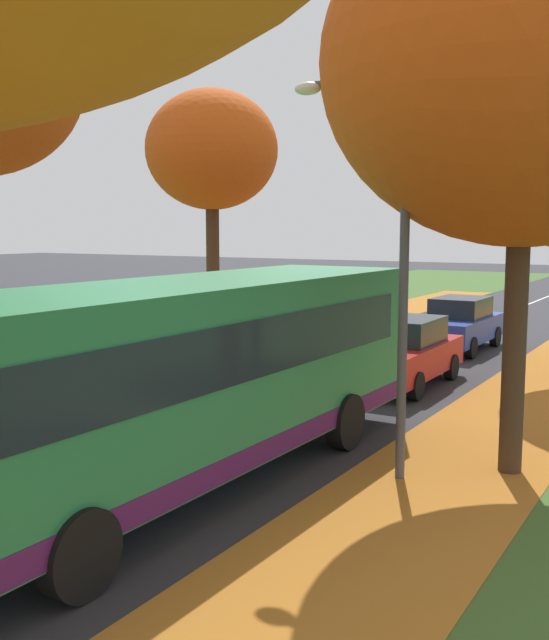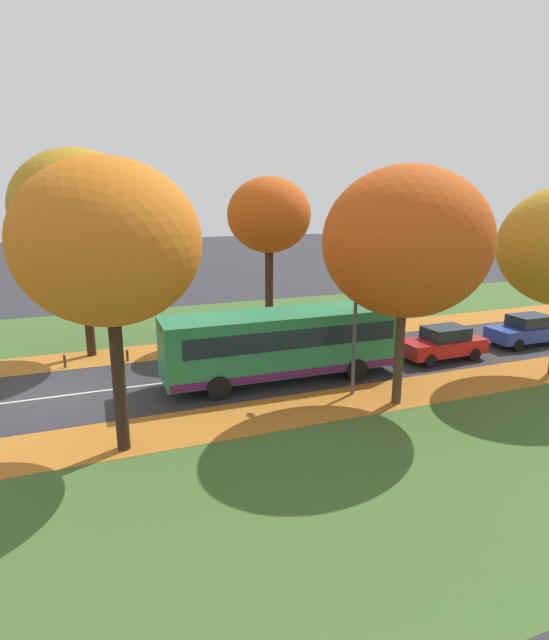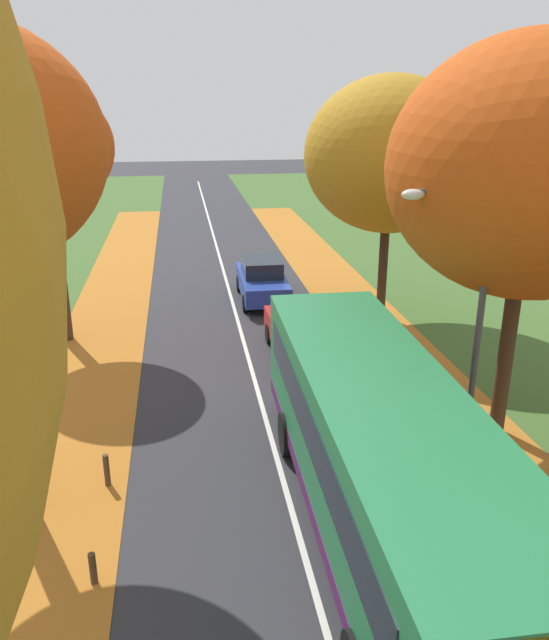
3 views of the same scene
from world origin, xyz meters
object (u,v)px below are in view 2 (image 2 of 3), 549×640
object	(u,v)px
bollard_fifth	(238,344)
bollard_sixth	(287,337)
tree_left_mid	(404,224)
tree_right_nearest	(108,243)
tree_left_near	(269,216)
bollard_fourth	(185,348)
bus	(284,342)
bollard_third	(127,356)
tree_left_nearest	(79,209)
car_red_lead	(443,343)
bollard_second	(65,361)
streetlamp_right	(351,302)
tree_right_near	(406,242)
car_blue_following	(527,330)

from	to	relation	value
bollard_fifth	bollard_sixth	xyz separation A→B (m)	(-0.05, 2.79, 0.06)
tree_left_mid	tree_right_nearest	bearing A→B (deg)	-58.13
tree_right_nearest	tree_left_mid	bearing A→B (deg)	121.87
tree_left_near	bollard_fourth	xyz separation A→B (m)	(1.65, -5.13, -6.38)
tree_left_mid	bollard_fifth	xyz separation A→B (m)	(2.19, -11.40, -5.80)
tree_left_near	bollard_fourth	world-z (taller)	tree_left_near
bollard_fifth	bus	bearing A→B (deg)	6.47
tree_left_near	bollard_sixth	world-z (taller)	tree_left_near
tree_right_nearest	bus	bearing A→B (deg)	119.37
bollard_third	tree_left_mid	bearing A→B (deg)	97.43
tree_left_nearest	car_red_lead	bearing A→B (deg)	66.95
tree_left_near	tree_left_mid	distance (m)	9.09
bollard_second	streetlamp_right	distance (m)	13.48
tree_left_near	bollard_third	world-z (taller)	tree_left_near
tree_right_near	car_blue_following	size ratio (longest dim) A/B	2.10
tree_left_mid	bollard_second	distance (m)	20.69
bollard_second	car_red_lead	distance (m)	17.95
bollard_third	tree_right_nearest	bearing A→B (deg)	-5.67
tree_right_nearest	bollard_sixth	size ratio (longest dim) A/B	12.40
tree_left_mid	tree_right_nearest	world-z (taller)	tree_right_nearest
tree_left_mid	streetlamp_right	xyz separation A→B (m)	(9.40, -8.92, -2.36)
bus	tree_left_nearest	bearing A→B (deg)	-130.48
tree_left_mid	car_blue_following	distance (m)	9.30
streetlamp_right	bollard_fifth	bearing A→B (deg)	-161.03
tree_left_near	bollard_second	xyz separation A→B (m)	(1.60, -10.70, -6.42)
tree_left_near	streetlamp_right	xyz separation A→B (m)	(8.85, 0.14, -2.99)
tree_left_nearest	tree_right_near	bearing A→B (deg)	45.72
tree_left_mid	bus	xyz separation A→B (m)	(7.15, -10.83, -4.39)
tree_right_nearest	tree_right_near	bearing A→B (deg)	90.08
tree_right_near	bollard_fifth	xyz separation A→B (m)	(-8.89, -3.63, -5.84)
tree_left_near	bollard_fourth	distance (m)	8.35
bollard_third	streetlamp_right	xyz separation A→B (m)	(7.19, 8.05, 3.44)
bollard_fourth	bollard_sixth	world-z (taller)	bollard_sixth
tree_right_nearest	tree_right_near	xyz separation A→B (m)	(-0.01, 10.09, -0.28)
bollard_sixth	car_red_lead	xyz separation A→B (m)	(5.21, 6.03, 0.46)
bollard_third	tree_left_near	bearing A→B (deg)	101.85
bollard_third	streetlamp_right	world-z (taller)	streetlamp_right
bollard_fifth	tree_left_mid	bearing A→B (deg)	100.88
tree_left_near	tree_left_mid	bearing A→B (deg)	93.49
bollard_third	car_red_lead	size ratio (longest dim) A/B	0.14
bollard_fourth	bus	xyz separation A→B (m)	(4.95, 3.35, 1.35)
tree_left_nearest	car_blue_following	xyz separation A→B (m)	(6.36, 21.81, -6.35)
bollard_fourth	tree_right_nearest	bearing A→B (deg)	-22.40
bus	car_blue_following	world-z (taller)	bus
tree_left_near	car_blue_following	bearing A→B (deg)	62.63
bollard_second	bollard_sixth	bearing A→B (deg)	90.04
tree_right_near	bus	size ratio (longest dim) A/B	0.85
bus	car_red_lead	size ratio (longest dim) A/B	2.47
tree_left_near	streetlamp_right	size ratio (longest dim) A/B	1.47
bollard_third	bus	size ratio (longest dim) A/B	0.06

